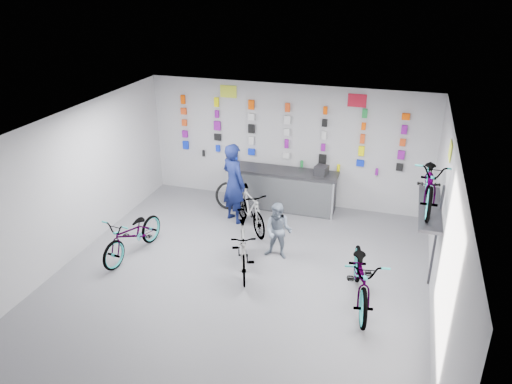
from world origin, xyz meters
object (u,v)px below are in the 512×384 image
(bike_service, at_px, (250,209))
(bike_center, at_px, (243,249))
(counter, at_px, (282,190))
(customer, at_px, (278,231))
(clerk, at_px, (234,183))
(bike_left, at_px, (133,235))
(bike_right, at_px, (362,275))

(bike_service, bearing_deg, bike_center, -116.76)
(counter, height_order, customer, customer)
(clerk, xyz_separation_m, customer, (1.41, -1.30, -0.35))
(counter, height_order, clerk, clerk)
(bike_left, xyz_separation_m, clerk, (1.46, 2.09, 0.47))
(clerk, bearing_deg, bike_right, 175.99)
(counter, bearing_deg, clerk, -132.60)
(counter, xyz_separation_m, bike_left, (-2.35, -3.07, -0.01))
(bike_left, height_order, bike_center, bike_center)
(bike_left, height_order, bike_right, bike_right)
(counter, height_order, bike_right, bike_right)
(bike_right, distance_m, clerk, 3.97)
(bike_right, bearing_deg, clerk, 133.16)
(bike_right, relative_size, bike_service, 1.25)
(bike_center, height_order, customer, customer)
(customer, bearing_deg, bike_right, -27.49)
(bike_center, xyz_separation_m, bike_service, (-0.41, 1.71, 0.01))
(bike_right, xyz_separation_m, bike_service, (-2.71, 2.04, -0.05))
(counter, bearing_deg, bike_center, -90.11)
(bike_center, height_order, clerk, clerk)
(counter, relative_size, bike_right, 1.30)
(bike_right, distance_m, bike_service, 3.39)
(bike_right, height_order, bike_service, bike_right)
(bike_center, xyz_separation_m, clerk, (-0.89, 2.00, 0.46))
(counter, xyz_separation_m, clerk, (-0.90, -0.97, 0.46))
(customer, bearing_deg, bike_left, -162.07)
(counter, xyz_separation_m, bike_right, (2.30, -3.30, 0.06))
(bike_service, distance_m, clerk, 0.72)
(clerk, bearing_deg, counter, -100.51)
(counter, relative_size, bike_service, 1.63)
(counter, relative_size, bike_center, 1.67)
(clerk, bearing_deg, customer, 169.40)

